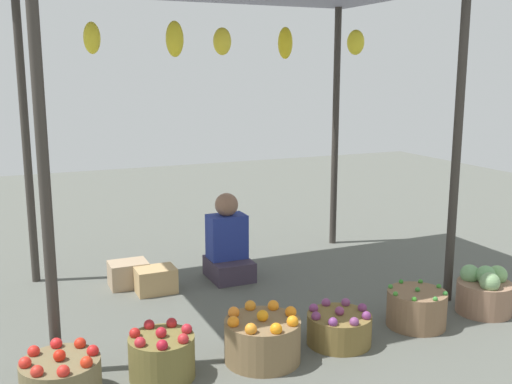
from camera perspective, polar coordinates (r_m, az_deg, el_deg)
The scene contains 11 objects.
ground_plane at distance 5.26m, azimuth -2.20°, elevation -9.22°, with size 14.00×14.00×0.00m, color #575A52.
market_stall_structure at distance 4.95m, azimuth -2.39°, elevation 16.72°, with size 3.37×2.13×2.53m.
vendor_person at distance 5.47m, azimuth -2.69°, elevation -5.10°, with size 0.36×0.44×0.78m.
basket_red_tomatoes at distance 3.76m, azimuth -17.95°, elevation -16.43°, with size 0.45×0.45×0.30m.
basket_red_apples at distance 3.85m, azimuth -8.89°, elevation -15.05°, with size 0.40×0.40×0.33m.
basket_oranges at distance 4.01m, azimuth 0.62°, elevation -13.73°, with size 0.50×0.50×0.34m.
basket_purple_onions at distance 4.29m, azimuth 7.86°, elevation -12.61°, with size 0.45×0.45×0.27m.
basket_green_chilies at distance 4.67m, azimuth 14.94°, elevation -10.58°, with size 0.43×0.43×0.30m.
basket_cabbages at distance 5.06m, azimuth 20.79°, elevation -8.87°, with size 0.42×0.42×0.38m.
wooden_crate_near_vendor at distance 5.42m, azimuth -11.98°, elevation -7.60°, with size 0.33×0.25×0.22m, color tan.
wooden_crate_stacked_rear at distance 5.24m, azimuth -9.46°, elevation -8.21°, with size 0.33×0.24×0.21m, color tan.
Camera 1 is at (-1.79, -4.59, 1.84)m, focal length 42.29 mm.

